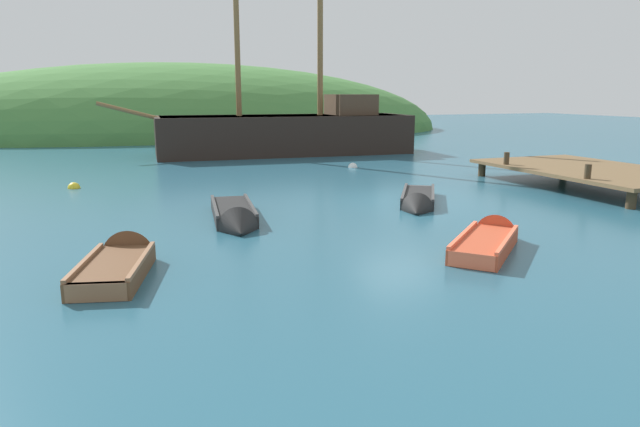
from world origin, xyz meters
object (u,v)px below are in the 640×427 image
(rowboat_outer_left, at_px, (235,218))
(rowboat_portside, at_px, (489,242))
(rowboat_center, at_px, (418,202))
(rowboat_far, at_px, (120,265))
(buoy_yellow, at_px, (74,188))
(buoy_white, at_px, (353,167))
(sailing_ship, at_px, (287,139))

(rowboat_outer_left, bearing_deg, rowboat_portside, 54.58)
(rowboat_outer_left, bearing_deg, rowboat_center, 100.95)
(rowboat_center, bearing_deg, rowboat_far, -35.29)
(rowboat_far, relative_size, buoy_yellow, 7.49)
(rowboat_far, distance_m, buoy_white, 15.71)
(rowboat_outer_left, xyz_separation_m, rowboat_portside, (4.58, -4.25, 0.00))
(rowboat_outer_left, xyz_separation_m, buoy_yellow, (-4.09, 7.16, -0.10))
(rowboat_center, bearing_deg, sailing_ship, -150.90)
(rowboat_outer_left, relative_size, buoy_yellow, 9.26)
(buoy_white, bearing_deg, sailing_ship, 98.62)
(buoy_yellow, xyz_separation_m, buoy_white, (11.30, 1.71, 0.00))
(buoy_yellow, bearing_deg, rowboat_portside, -52.78)
(sailing_ship, xyz_separation_m, rowboat_center, (-0.70, -15.05, -0.73))
(rowboat_portside, bearing_deg, buoy_white, 36.06)
(buoy_white, bearing_deg, buoy_yellow, -171.39)
(sailing_ship, distance_m, rowboat_outer_left, 16.61)
(rowboat_outer_left, relative_size, rowboat_portside, 1.28)
(sailing_ship, xyz_separation_m, rowboat_portside, (-1.64, -19.64, -0.71))
(rowboat_portside, relative_size, buoy_white, 7.23)
(sailing_ship, distance_m, buoy_yellow, 13.21)
(rowboat_portside, distance_m, buoy_white, 13.38)
(buoy_yellow, bearing_deg, buoy_white, 8.61)
(rowboat_portside, height_order, rowboat_center, rowboat_portside)
(sailing_ship, distance_m, rowboat_portside, 19.72)
(rowboat_outer_left, xyz_separation_m, rowboat_far, (-2.85, -3.21, 0.00))
(rowboat_portside, bearing_deg, sailing_ship, 42.62)
(rowboat_outer_left, height_order, rowboat_far, rowboat_far)
(rowboat_outer_left, bearing_deg, buoy_yellow, -142.77)
(buoy_yellow, relative_size, buoy_white, 1.00)
(sailing_ship, relative_size, buoy_yellow, 39.25)
(rowboat_center, height_order, rowboat_far, rowboat_far)
(rowboat_center, bearing_deg, buoy_white, -159.42)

